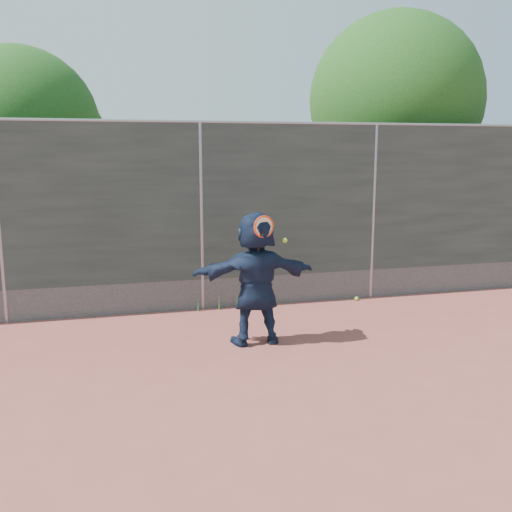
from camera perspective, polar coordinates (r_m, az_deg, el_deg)
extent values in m
plane|color=#9E4C42|center=(6.23, 0.14, -13.81)|extent=(80.00, 80.00, 0.00)
imported|color=#15223C|center=(7.57, 0.00, -2.22)|extent=(1.67, 0.56, 1.79)
sphere|color=#A3CF2E|center=(10.06, 10.03, -4.21)|extent=(0.07, 0.07, 0.07)
cube|color=#38423D|center=(9.14, -5.51, 5.36)|extent=(20.00, 0.04, 2.50)
cube|color=slate|center=(9.39, -5.34, -3.80)|extent=(20.00, 0.03, 0.50)
cylinder|color=gray|center=(9.11, -5.65, 13.21)|extent=(20.00, 0.05, 0.05)
cylinder|color=gray|center=(9.16, -5.48, 3.80)|extent=(0.06, 0.06, 3.00)
cylinder|color=gray|center=(10.08, 11.64, 4.24)|extent=(0.06, 0.06, 3.00)
torus|color=red|center=(7.27, 0.78, 2.94)|extent=(0.29, 0.10, 0.29)
cylinder|color=beige|center=(7.27, 0.78, 2.94)|extent=(0.24, 0.07, 0.25)
cylinder|color=black|center=(7.30, 0.36, 1.39)|extent=(0.06, 0.13, 0.33)
sphere|color=#A3CF2E|center=(7.46, 2.89, 1.57)|extent=(0.07, 0.07, 0.07)
cylinder|color=#382314|center=(12.73, 13.31, 4.54)|extent=(0.28, 0.28, 2.60)
sphere|color=#23561C|center=(12.71, 13.76, 14.86)|extent=(3.60, 3.60, 3.60)
sphere|color=#23561C|center=(13.21, 16.10, 13.01)|extent=(2.52, 2.52, 2.52)
cylinder|color=#382314|center=(12.17, -21.90, 2.85)|extent=(0.28, 0.28, 2.20)
sphere|color=#23561C|center=(12.09, -22.54, 11.92)|extent=(3.00, 3.00, 3.00)
sphere|color=#23561C|center=(12.22, -19.48, 10.69)|extent=(2.10, 2.10, 2.10)
cone|color=#387226|center=(9.35, -3.69, -4.60)|extent=(0.03, 0.03, 0.26)
cone|color=#387226|center=(9.42, -1.92, -4.34)|extent=(0.03, 0.03, 0.30)
cone|color=#387226|center=(9.28, -5.80, -4.88)|extent=(0.03, 0.03, 0.22)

